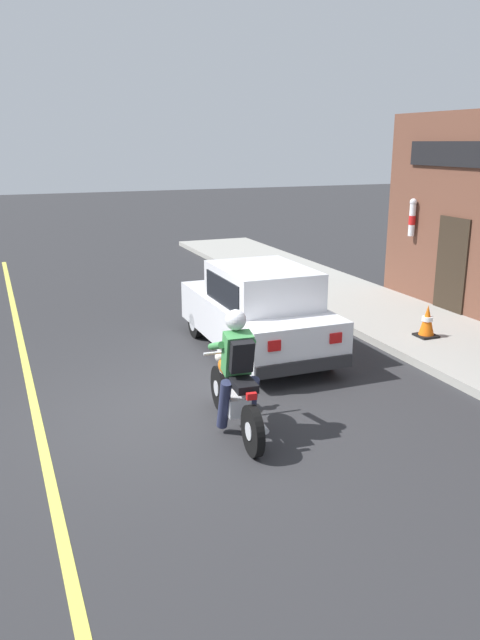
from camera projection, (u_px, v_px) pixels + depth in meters
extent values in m
plane|color=#2B2B2D|center=(179.00, 417.00, 8.45)|extent=(80.00, 80.00, 0.00)
cube|color=#9E9B93|center=(389.00, 316.00, 13.08)|extent=(2.60, 22.00, 0.14)
cube|color=#D1C64C|center=(25.00, 363.00, 10.47)|extent=(0.12, 19.80, 0.01)
cube|color=#2D2319|center=(451.00, 268.00, 13.03)|extent=(0.04, 0.90, 2.10)
cylinder|color=white|center=(412.00, 220.00, 13.93)|extent=(0.14, 0.14, 0.70)
cylinder|color=red|center=(412.00, 220.00, 13.93)|extent=(0.15, 0.15, 0.20)
sphere|color=silver|center=(413.00, 202.00, 13.82)|extent=(0.16, 0.16, 0.16)
cylinder|color=black|center=(220.00, 388.00, 8.62)|extent=(0.15, 0.63, 0.62)
cylinder|color=silver|center=(220.00, 388.00, 8.62)|extent=(0.14, 0.23, 0.22)
cylinder|color=black|center=(253.00, 431.00, 7.34)|extent=(0.15, 0.63, 0.62)
cylinder|color=silver|center=(253.00, 431.00, 7.34)|extent=(0.14, 0.23, 0.22)
cube|color=silver|center=(236.00, 403.00, 7.91)|extent=(0.31, 0.42, 0.24)
ellipsoid|color=orange|center=(230.00, 367.00, 8.02)|extent=(0.34, 0.54, 0.24)
cube|color=black|center=(242.00, 383.00, 7.60)|extent=(0.30, 0.58, 0.10)
cylinder|color=silver|center=(222.00, 369.00, 8.44)|extent=(0.09, 0.33, 0.68)
cylinder|color=silver|center=(224.00, 352.00, 8.25)|extent=(0.56, 0.08, 0.04)
sphere|color=silver|center=(221.00, 357.00, 8.44)|extent=(0.16, 0.16, 0.16)
cylinder|color=silver|center=(258.00, 422.00, 7.62)|extent=(0.12, 0.55, 0.08)
cube|color=red|center=(252.00, 396.00, 7.27)|extent=(0.12, 0.07, 0.08)
cylinder|color=#282D4C|center=(224.00, 404.00, 7.78)|extent=(0.17, 0.36, 0.71)
cylinder|color=#282D4C|center=(251.00, 401.00, 7.89)|extent=(0.17, 0.36, 0.71)
cube|color=#387F42|center=(237.00, 353.00, 7.67)|extent=(0.36, 0.35, 0.57)
cylinder|color=#387F42|center=(216.00, 346.00, 7.82)|extent=(0.13, 0.52, 0.26)
cylinder|color=#387F42|center=(247.00, 343.00, 7.94)|extent=(0.13, 0.52, 0.26)
sphere|color=silver|center=(236.00, 320.00, 7.62)|extent=(0.26, 0.26, 0.26)
cube|color=black|center=(241.00, 356.00, 7.52)|extent=(0.30, 0.26, 0.42)
cylinder|color=black|center=(197.00, 322.00, 11.82)|extent=(0.19, 0.60, 0.60)
cylinder|color=silver|center=(197.00, 322.00, 11.82)|extent=(0.20, 0.33, 0.33)
cylinder|color=black|center=(266.00, 314.00, 12.32)|extent=(0.19, 0.60, 0.60)
cylinder|color=silver|center=(266.00, 314.00, 12.32)|extent=(0.20, 0.33, 0.33)
cylinder|color=black|center=(244.00, 362.00, 9.67)|extent=(0.19, 0.60, 0.60)
cylinder|color=silver|center=(244.00, 362.00, 9.67)|extent=(0.20, 0.33, 0.33)
cylinder|color=black|center=(326.00, 351.00, 10.18)|extent=(0.19, 0.60, 0.60)
cylinder|color=silver|center=(326.00, 351.00, 10.18)|extent=(0.20, 0.33, 0.33)
cube|color=silver|center=(256.00, 319.00, 10.91)|extent=(1.67, 3.71, 0.70)
cube|color=silver|center=(263.00, 286.00, 10.51)|extent=(1.46, 1.91, 0.66)
cube|color=black|center=(243.00, 279.00, 11.31)|extent=(1.33, 0.36, 0.51)
cube|color=black|center=(222.00, 291.00, 10.26)|extent=(0.04, 1.52, 0.46)
cube|color=black|center=(301.00, 284.00, 10.78)|extent=(0.04, 1.52, 0.46)
cube|color=silver|center=(196.00, 292.00, 12.37)|extent=(0.24, 0.04, 0.14)
cube|color=red|center=(274.00, 346.00, 9.03)|extent=(0.20, 0.04, 0.16)
cube|color=silver|center=(244.00, 288.00, 12.72)|extent=(0.24, 0.04, 0.14)
cube|color=red|center=(336.00, 338.00, 9.39)|extent=(0.20, 0.04, 0.16)
cube|color=#28282B|center=(221.00, 308.00, 12.62)|extent=(1.61, 0.13, 0.20)
cube|color=#28282B|center=(304.00, 366.00, 9.35)|extent=(1.61, 0.13, 0.20)
cube|color=black|center=(426.00, 335.00, 11.45)|extent=(0.36, 0.36, 0.04)
cone|color=orange|center=(427.00, 320.00, 11.37)|extent=(0.28, 0.28, 0.56)
cylinder|color=white|center=(427.00, 319.00, 11.36)|extent=(0.20, 0.20, 0.08)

